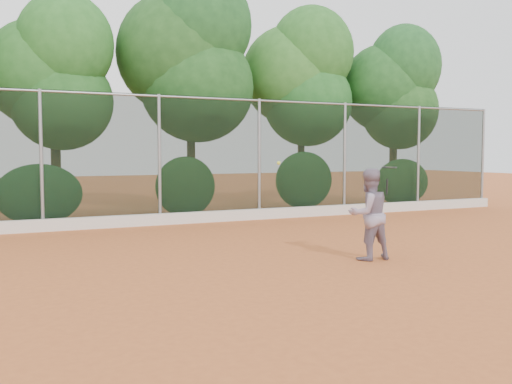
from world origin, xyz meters
name	(u,v)px	position (x,y,z in m)	size (l,w,h in m)	color
ground	(283,273)	(0.00, 0.00, 0.00)	(80.00, 80.00, 0.00)	#B95D2B
concrete_curb	(162,219)	(0.00, 6.82, 0.15)	(24.00, 0.20, 0.30)	silver
tennis_player	(369,214)	(1.94, 0.34, 0.83)	(0.81, 0.63, 1.66)	gray
chainlink_fence	(159,156)	(0.00, 7.00, 1.86)	(24.09, 0.09, 3.50)	black
foliage_backdrop	(121,69)	(-0.55, 8.98, 4.40)	(23.70, 3.63, 7.55)	#442B1A
tennis_racket	(389,170)	(2.26, 0.18, 1.64)	(0.30, 0.30, 0.51)	black
tennis_ball_in_flight	(279,163)	(0.21, 0.56, 1.77)	(0.06, 0.06, 0.06)	yellow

